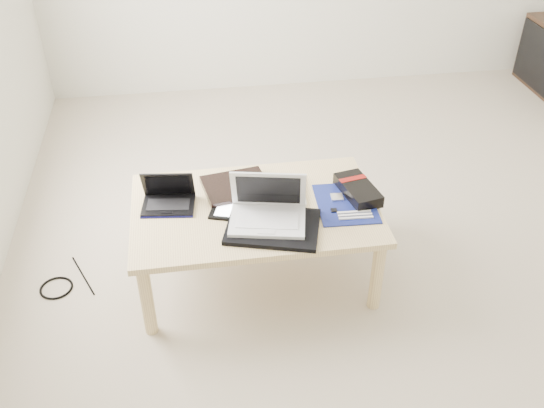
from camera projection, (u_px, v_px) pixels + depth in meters
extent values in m
plane|color=#BEB39A|center=(399.00, 240.00, 3.16)|extent=(4.00, 4.00, 0.00)
cube|color=#E4CB89|center=(255.00, 209.00, 2.73)|extent=(1.10, 0.70, 0.03)
cylinder|color=#E4CB89|center=(147.00, 300.00, 2.54)|extent=(0.06, 0.06, 0.37)
cylinder|color=#E4CB89|center=(377.00, 275.00, 2.66)|extent=(0.06, 0.06, 0.37)
cylinder|color=#E4CB89|center=(148.00, 216.00, 3.02)|extent=(0.06, 0.06, 0.37)
cylinder|color=#E4CB89|center=(343.00, 198.00, 3.15)|extent=(0.06, 0.06, 0.37)
cube|color=black|center=(236.00, 187.00, 2.82)|extent=(0.33, 0.29, 0.03)
cube|color=black|center=(169.00, 206.00, 2.71)|extent=(0.25, 0.19, 0.01)
cube|color=black|center=(168.00, 204.00, 2.70)|extent=(0.20, 0.11, 0.00)
cube|color=black|center=(167.00, 212.00, 2.66)|extent=(0.05, 0.03, 0.00)
cube|color=black|center=(168.00, 184.00, 2.71)|extent=(0.24, 0.09, 0.15)
cube|color=black|center=(168.00, 185.00, 2.70)|extent=(0.20, 0.07, 0.12)
cube|color=#0B0C3F|center=(167.00, 217.00, 2.65)|extent=(0.23, 0.04, 0.01)
cube|color=black|center=(237.00, 209.00, 2.69)|extent=(0.27, 0.23, 0.01)
cube|color=silver|center=(237.00, 208.00, 2.69)|extent=(0.21, 0.19, 0.00)
cube|color=silver|center=(299.00, 191.00, 2.80)|extent=(0.08, 0.24, 0.02)
cube|color=gray|center=(299.00, 189.00, 2.79)|extent=(0.07, 0.20, 0.00)
cube|color=black|center=(273.00, 227.00, 2.58)|extent=(0.45, 0.38, 0.02)
cube|color=silver|center=(267.00, 221.00, 2.58)|extent=(0.36, 0.28, 0.02)
cube|color=white|center=(267.00, 220.00, 2.58)|extent=(0.28, 0.17, 0.00)
cube|color=silver|center=(266.00, 232.00, 2.51)|extent=(0.08, 0.05, 0.00)
cube|color=silver|center=(268.00, 189.00, 2.58)|extent=(0.33, 0.14, 0.21)
cube|color=black|center=(268.00, 190.00, 2.58)|extent=(0.28, 0.11, 0.17)
cube|color=#0D1055|center=(346.00, 204.00, 2.73)|extent=(0.28, 0.34, 0.01)
cube|color=silver|center=(337.00, 197.00, 2.76)|extent=(0.06, 0.06, 0.01)
cube|color=gold|center=(358.00, 189.00, 2.81)|extent=(0.11, 0.02, 0.01)
cube|color=gold|center=(359.00, 191.00, 2.80)|extent=(0.11, 0.02, 0.01)
cube|color=silver|center=(354.00, 212.00, 2.67)|extent=(0.15, 0.02, 0.01)
cube|color=silver|center=(355.00, 215.00, 2.65)|extent=(0.15, 0.02, 0.01)
cube|color=silver|center=(356.00, 218.00, 2.63)|extent=(0.15, 0.02, 0.01)
cube|color=black|center=(334.00, 210.00, 2.68)|extent=(0.03, 0.03, 0.01)
cube|color=black|center=(358.00, 190.00, 2.77)|extent=(0.18, 0.28, 0.06)
cube|color=maroon|center=(353.00, 178.00, 2.80)|extent=(0.13, 0.06, 0.00)
torus|color=black|center=(226.00, 203.00, 2.73)|extent=(0.13, 0.13, 0.01)
torus|color=black|center=(56.00, 288.00, 2.86)|extent=(0.16, 0.16, 0.01)
cylinder|color=black|center=(83.00, 275.00, 2.93)|extent=(0.14, 0.29, 0.01)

